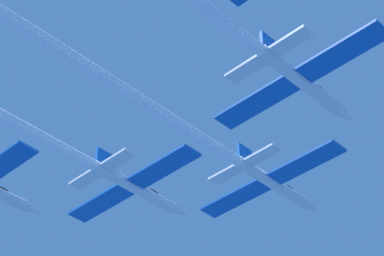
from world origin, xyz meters
The scene contains 2 objects.
jet_lead centered at (-0.78, -12.48, 0.04)m, with size 16.16×45.77×2.68m.
jet_left_wing centered at (-9.93, -20.60, -0.63)m, with size 16.16×43.23×2.68m.
Camera 1 is at (36.83, -49.98, -42.02)m, focal length 73.81 mm.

